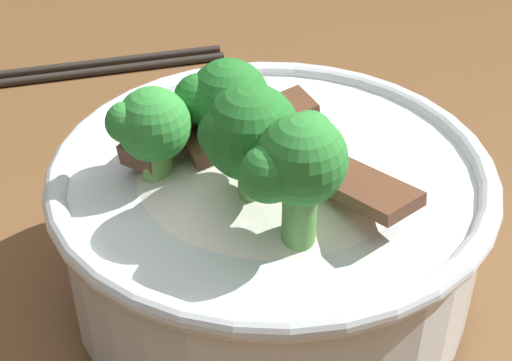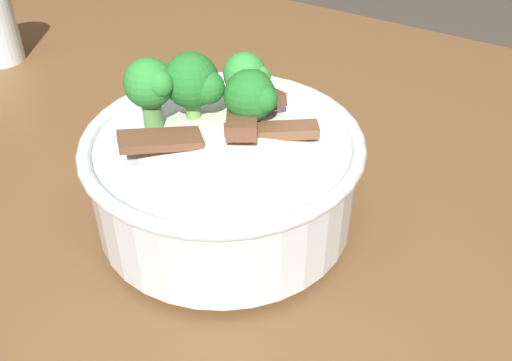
{
  "view_description": "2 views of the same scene",
  "coord_description": "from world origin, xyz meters",
  "views": [
    {
      "loc": [
        -0.2,
        -0.12,
        1.06
      ],
      "look_at": [
        0.16,
        -0.06,
        0.8
      ],
      "focal_mm": 53.53,
      "sensor_mm": 36.0,
      "label": 1
    },
    {
      "loc": [
        0.34,
        -0.39,
        1.09
      ],
      "look_at": [
        0.15,
        -0.09,
        0.82
      ],
      "focal_mm": 40.22,
      "sensor_mm": 36.0,
      "label": 2
    }
  ],
  "objects": [
    {
      "name": "rice_bowl",
      "position": [
        0.11,
        -0.08,
        0.81
      ],
      "size": [
        0.23,
        0.23,
        0.15
      ],
      "color": "silver",
      "rests_on": "dining_table"
    },
    {
      "name": "chopsticks_pair",
      "position": [
        0.36,
        0.11,
        0.76
      ],
      "size": [
        0.11,
        0.22,
        0.01
      ],
      "color": "#28231E",
      "rests_on": "dining_table"
    }
  ]
}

